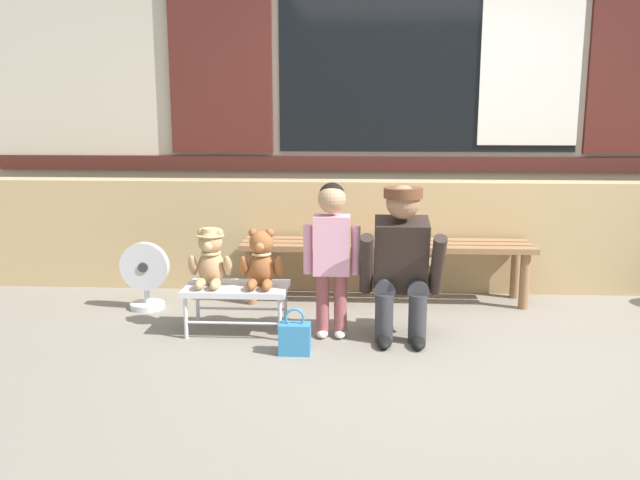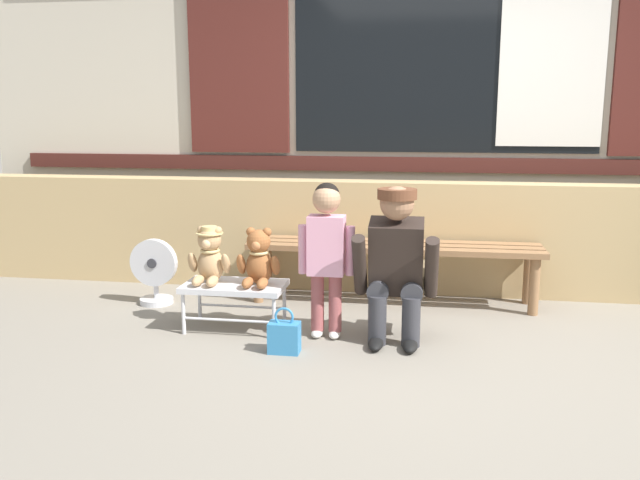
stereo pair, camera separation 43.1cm
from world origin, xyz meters
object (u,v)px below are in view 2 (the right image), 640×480
at_px(teddy_bear_plain, 259,259).
at_px(handbag_on_ground, 284,337).
at_px(small_display_bench, 235,289).
at_px(teddy_bear_with_hat, 210,256).
at_px(wooden_bench_long, 393,253).
at_px(adult_crouching, 398,264).
at_px(child_standing, 326,243).
at_px(floor_fan, 154,272).

distance_m(teddy_bear_plain, handbag_on_ground, 0.57).
height_order(small_display_bench, teddy_bear_with_hat, teddy_bear_with_hat).
xyz_separation_m(wooden_bench_long, adult_crouching, (0.07, -0.82, 0.11)).
xyz_separation_m(wooden_bench_long, small_display_bench, (-0.96, -0.76, -0.11)).
bearing_deg(small_display_bench, child_standing, -5.45).
bearing_deg(small_display_bench, adult_crouching, -3.28).
relative_size(teddy_bear_plain, handbag_on_ground, 1.34).
distance_m(teddy_bear_with_hat, teddy_bear_plain, 0.32).
bearing_deg(floor_fan, teddy_bear_with_hat, -38.07).
bearing_deg(floor_fan, small_display_bench, -31.59).
distance_m(handbag_on_ground, floor_fan, 1.40).
distance_m(small_display_bench, handbag_on_ground, 0.57).
xyz_separation_m(wooden_bench_long, teddy_bear_with_hat, (-1.12, -0.76, 0.10)).
height_order(wooden_bench_long, child_standing, child_standing).
distance_m(child_standing, handbag_on_ground, 0.62).
bearing_deg(handbag_on_ground, floor_fan, 144.17).
xyz_separation_m(teddy_bear_plain, handbag_on_ground, (0.24, -0.37, -0.37)).
bearing_deg(adult_crouching, handbag_on_ground, -153.77).
xyz_separation_m(teddy_bear_plain, adult_crouching, (0.87, -0.06, 0.02)).
height_order(teddy_bear_plain, adult_crouching, adult_crouching).
relative_size(small_display_bench, teddy_bear_with_hat, 1.76).
xyz_separation_m(teddy_bear_with_hat, child_standing, (0.76, -0.06, 0.12)).
relative_size(teddy_bear_with_hat, teddy_bear_plain, 1.00).
xyz_separation_m(adult_crouching, handbag_on_ground, (-0.63, -0.31, -0.38)).
bearing_deg(wooden_bench_long, teddy_bear_plain, -136.57).
xyz_separation_m(wooden_bench_long, child_standing, (-0.36, -0.82, 0.22)).
distance_m(child_standing, adult_crouching, 0.44).
xyz_separation_m(wooden_bench_long, handbag_on_ground, (-0.56, -1.13, -0.28)).
bearing_deg(small_display_bench, teddy_bear_with_hat, 179.23).
height_order(teddy_bear_with_hat, child_standing, child_standing).
height_order(small_display_bench, handbag_on_ground, small_display_bench).
xyz_separation_m(child_standing, adult_crouching, (0.43, -0.00, -0.11)).
bearing_deg(teddy_bear_plain, adult_crouching, -3.97).
distance_m(small_display_bench, child_standing, 0.68).
distance_m(teddy_bear_with_hat, handbag_on_ground, 0.77).
bearing_deg(teddy_bear_plain, wooden_bench_long, 43.43).
height_order(teddy_bear_with_hat, floor_fan, teddy_bear_with_hat).
bearing_deg(wooden_bench_long, floor_fan, -169.61).
height_order(teddy_bear_with_hat, teddy_bear_plain, same).
bearing_deg(teddy_bear_with_hat, child_standing, -4.47).
bearing_deg(child_standing, handbag_on_ground, -122.47).
relative_size(teddy_bear_plain, floor_fan, 0.76).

